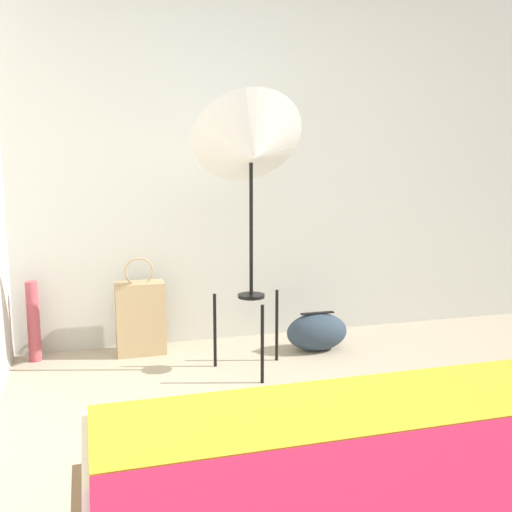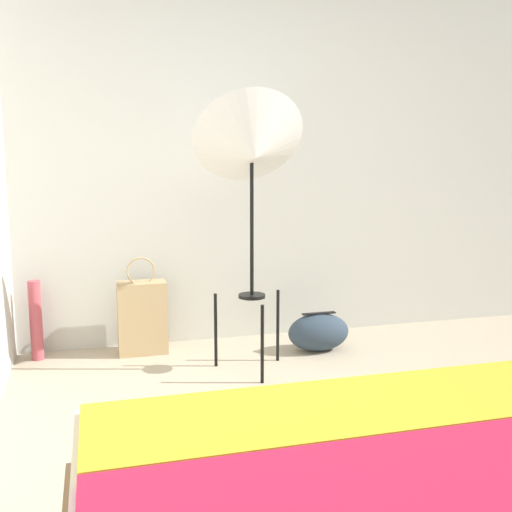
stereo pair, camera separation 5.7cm
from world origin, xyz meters
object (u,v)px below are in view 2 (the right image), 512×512
at_px(paper_roll, 36,320).
at_px(duffel_bag, 319,332).
at_px(photo_umbrella, 252,149).
at_px(tote_bag, 142,317).

bearing_deg(paper_roll, duffel_bag, -9.47).
xyz_separation_m(photo_umbrella, tote_bag, (-0.62, 0.49, -1.08)).
xyz_separation_m(duffel_bag, paper_roll, (-1.80, 0.30, 0.13)).
bearing_deg(photo_umbrella, paper_roll, 157.16).
relative_size(tote_bag, paper_roll, 1.25).
relative_size(duffel_bag, paper_roll, 0.81).
height_order(photo_umbrella, duffel_bag, photo_umbrella).
bearing_deg(photo_umbrella, tote_bag, 141.24).
relative_size(photo_umbrella, paper_roll, 3.23).
xyz_separation_m(photo_umbrella, duffel_bag, (0.52, 0.24, -1.20)).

